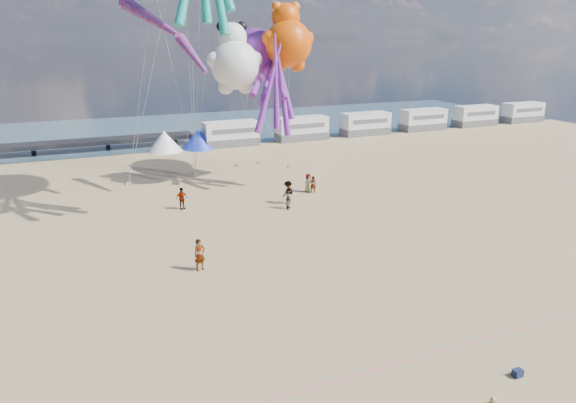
% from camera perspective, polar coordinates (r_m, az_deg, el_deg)
% --- Properties ---
extents(ground, '(120.00, 120.00, 0.00)m').
position_cam_1_polar(ground, '(26.19, 7.32, -11.20)').
color(ground, tan).
rests_on(ground, ground).
extents(water, '(120.00, 120.00, 0.00)m').
position_cam_1_polar(water, '(76.59, -14.02, 7.74)').
color(water, '#335061').
rests_on(water, ground).
extents(motorhome_0, '(6.60, 2.50, 3.00)m').
position_cam_1_polar(motorhome_0, '(63.23, -6.38, 7.50)').
color(motorhome_0, silver).
rests_on(motorhome_0, ground).
extents(motorhome_1, '(6.60, 2.50, 3.00)m').
position_cam_1_polar(motorhome_1, '(66.55, 1.54, 8.11)').
color(motorhome_1, silver).
rests_on(motorhome_1, ground).
extents(motorhome_2, '(6.60, 2.50, 3.00)m').
position_cam_1_polar(motorhome_2, '(71.00, 8.60, 8.53)').
color(motorhome_2, silver).
rests_on(motorhome_2, ground).
extents(motorhome_3, '(6.60, 2.50, 3.00)m').
position_cam_1_polar(motorhome_3, '(76.38, 14.76, 8.79)').
color(motorhome_3, silver).
rests_on(motorhome_3, ground).
extents(motorhome_4, '(6.60, 2.50, 3.00)m').
position_cam_1_polar(motorhome_4, '(82.50, 20.07, 8.93)').
color(motorhome_4, silver).
rests_on(motorhome_4, ground).
extents(motorhome_5, '(6.60, 2.50, 3.00)m').
position_cam_1_polar(motorhome_5, '(89.22, 24.61, 8.99)').
color(motorhome_5, silver).
rests_on(motorhome_5, ground).
extents(tent_white, '(4.00, 4.00, 2.40)m').
position_cam_1_polar(tent_white, '(61.49, -13.55, 6.54)').
color(tent_white, white).
rests_on(tent_white, ground).
extents(tent_blue, '(4.00, 4.00, 2.40)m').
position_cam_1_polar(tent_blue, '(62.26, -9.91, 6.91)').
color(tent_blue, '#1933CC').
rests_on(tent_blue, ground).
extents(cooler_navy, '(0.38, 0.28, 0.30)m').
position_cam_1_polar(cooler_navy, '(22.89, 24.16, -17.00)').
color(cooler_navy, '#14203E').
rests_on(cooler_navy, ground).
extents(rope_line, '(34.00, 0.03, 0.03)m').
position_cam_1_polar(rope_line, '(22.68, 13.96, -16.57)').
color(rope_line, '#F2338C').
rests_on(rope_line, ground).
extents(standing_person, '(0.77, 0.60, 1.87)m').
position_cam_1_polar(standing_person, '(29.49, -9.79, -5.86)').
color(standing_person, tan).
rests_on(standing_person, ground).
extents(beachgoer_0, '(0.66, 0.51, 1.60)m').
position_cam_1_polar(beachgoer_0, '(43.85, 2.26, 2.09)').
color(beachgoer_0, '#7F6659').
rests_on(beachgoer_0, ground).
extents(beachgoer_1, '(0.92, 0.96, 1.66)m').
position_cam_1_polar(beachgoer_1, '(39.46, 0.21, 0.36)').
color(beachgoer_1, '#7F6659').
rests_on(beachgoer_1, ground).
extents(beachgoer_2, '(1.12, 1.04, 1.85)m').
position_cam_1_polar(beachgoer_2, '(40.67, -0.00, 1.03)').
color(beachgoer_2, '#7F6659').
rests_on(beachgoer_2, ground).
extents(beachgoer_3, '(1.25, 0.96, 1.71)m').
position_cam_1_polar(beachgoer_3, '(40.17, -11.74, 0.34)').
color(beachgoer_3, '#7F6659').
rests_on(beachgoer_3, ground).
extents(beachgoer_5, '(1.40, 1.12, 1.49)m').
position_cam_1_polar(beachgoer_5, '(43.55, 2.80, 1.90)').
color(beachgoer_5, '#7F6659').
rests_on(beachgoer_5, ground).
extents(sandbag_a, '(0.50, 0.35, 0.22)m').
position_cam_1_polar(sandbag_a, '(48.33, -17.28, 1.92)').
color(sandbag_a, gray).
rests_on(sandbag_a, ground).
extents(sandbag_b, '(0.50, 0.35, 0.22)m').
position_cam_1_polar(sandbag_b, '(53.25, -5.51, 4.07)').
color(sandbag_b, gray).
rests_on(sandbag_b, ground).
extents(sandbag_c, '(0.50, 0.35, 0.22)m').
position_cam_1_polar(sandbag_c, '(52.34, 0.24, 3.91)').
color(sandbag_c, gray).
rests_on(sandbag_c, ground).
extents(sandbag_d, '(0.50, 0.35, 0.22)m').
position_cam_1_polar(sandbag_d, '(54.06, -3.23, 4.33)').
color(sandbag_d, gray).
rests_on(sandbag_d, ground).
extents(sandbag_e, '(0.50, 0.35, 0.22)m').
position_cam_1_polar(sandbag_e, '(50.66, -10.23, 3.16)').
color(sandbag_e, gray).
rests_on(sandbag_e, ground).
extents(kite_octopus_purple, '(7.17, 10.80, 11.39)m').
position_cam_1_polar(kite_octopus_purple, '(49.62, -3.91, 15.93)').
color(kite_octopus_purple, '#722395').
extents(kite_panda, '(6.49, 6.34, 7.06)m').
position_cam_1_polar(kite_panda, '(45.07, -5.90, 14.85)').
color(kite_panda, silver).
extents(kite_teddy_orange, '(6.27, 6.10, 6.97)m').
position_cam_1_polar(kite_teddy_orange, '(46.58, 0.04, 17.13)').
color(kite_teddy_orange, '#E14B05').
extents(windsock_left, '(3.95, 7.08, 7.26)m').
position_cam_1_polar(windsock_left, '(43.14, -15.10, 19.10)').
color(windsock_left, red).
extents(windsock_mid, '(1.42, 6.01, 5.96)m').
position_cam_1_polar(windsock_mid, '(48.06, -6.15, 14.59)').
color(windsock_mid, red).
extents(windsock_right, '(1.86, 5.32, 5.24)m').
position_cam_1_polar(windsock_right, '(43.21, -10.56, 15.75)').
color(windsock_right, red).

